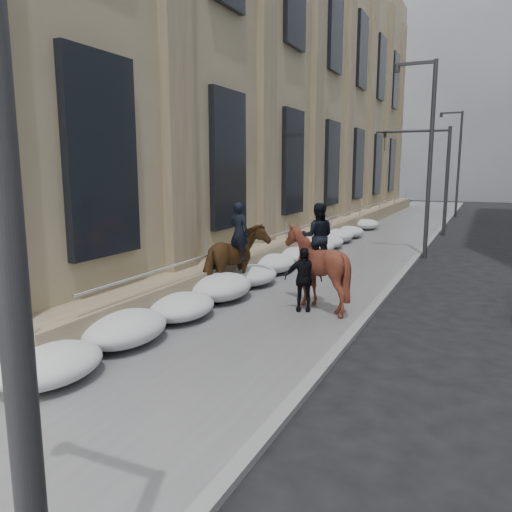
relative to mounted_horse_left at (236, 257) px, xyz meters
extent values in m
plane|color=black|center=(1.37, -4.88, -1.17)|extent=(140.00, 140.00, 0.00)
cube|color=#59595C|center=(1.37, 5.12, -1.11)|extent=(5.00, 80.00, 0.12)
cube|color=slate|center=(3.99, 5.12, -1.11)|extent=(0.24, 80.00, 0.12)
cube|color=#887A59|center=(-3.93, 15.12, 7.83)|extent=(5.00, 44.00, 18.00)
cube|color=#76684C|center=(-0.88, 15.12, -0.72)|extent=(1.10, 44.00, 0.90)
cylinder|color=silver|center=(-0.43, 15.12, 0.18)|extent=(0.06, 42.00, 0.06)
cube|color=#76684C|center=(-1.48, 5.12, 6.93)|extent=(0.70, 1.20, 16.20)
cube|color=black|center=(-1.33, 8.12, 2.83)|extent=(0.20, 2.20, 4.50)
cube|color=slate|center=(5.37, 55.12, 12.83)|extent=(30.00, 12.00, 28.00)
cube|color=gray|center=(-4.63, 67.12, 8.83)|extent=(24.00, 12.00, 20.00)
cylinder|color=#2D2D30|center=(4.27, 9.12, 2.83)|extent=(0.18, 0.18, 8.00)
cube|color=#2D2D30|center=(3.47, 9.12, 6.73)|extent=(1.60, 0.15, 0.12)
cylinder|color=#2D2D30|center=(2.77, 9.12, 6.58)|extent=(0.24, 0.24, 0.30)
cylinder|color=#2D2D30|center=(4.27, 29.12, 2.83)|extent=(0.18, 0.18, 8.00)
cube|color=#2D2D30|center=(3.47, 29.12, 6.73)|extent=(1.60, 0.15, 0.12)
cylinder|color=#2D2D30|center=(2.77, 29.12, 6.58)|extent=(0.24, 0.24, 0.30)
cylinder|color=#2D2D30|center=(4.37, 17.12, 1.83)|extent=(0.20, 0.20, 6.00)
cylinder|color=#2D2D30|center=(2.37, 17.12, 4.63)|extent=(4.00, 0.16, 0.16)
imported|color=black|center=(0.87, 17.12, 4.13)|extent=(0.18, 0.22, 1.10)
ellipsoid|color=silver|center=(-0.08, -4.88, -0.71)|extent=(1.50, 2.10, 0.68)
ellipsoid|color=silver|center=(-0.03, -0.88, -0.69)|extent=(1.60, 2.20, 0.72)
ellipsoid|color=silver|center=(-0.13, 3.12, -0.73)|extent=(1.40, 2.00, 0.64)
ellipsoid|color=silver|center=(0.02, 7.12, -0.67)|extent=(1.70, 2.30, 0.76)
ellipsoid|color=silver|center=(-0.08, 11.12, -0.72)|extent=(1.50, 2.10, 0.66)
imported|color=#442B14|center=(0.00, -0.01, -0.07)|extent=(1.40, 2.47, 1.98)
imported|color=black|center=(0.00, 0.14, 0.73)|extent=(0.68, 0.50, 1.72)
imported|color=#461E14|center=(2.61, -0.54, 0.03)|extent=(2.25, 2.39, 2.17)
imported|color=black|center=(2.61, -0.39, 0.82)|extent=(0.99, 0.87, 1.72)
imported|color=black|center=(2.42, -0.92, -0.23)|extent=(1.04, 0.67, 1.65)
camera|label=1|loc=(6.58, -12.70, 2.56)|focal=35.00mm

